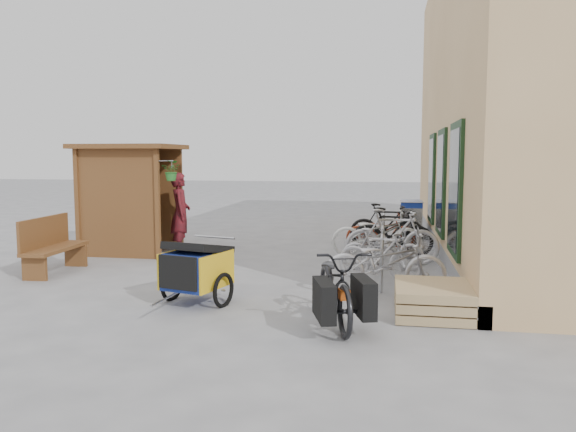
% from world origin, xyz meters
% --- Properties ---
extents(ground, '(80.00, 80.00, 0.00)m').
position_xyz_m(ground, '(0.00, 0.00, 0.00)').
color(ground, '#97979A').
extents(kiosk, '(2.49, 1.65, 2.40)m').
position_xyz_m(kiosk, '(-3.28, 2.47, 1.55)').
color(kiosk, brown).
rests_on(kiosk, ground).
extents(bike_rack, '(0.05, 5.35, 0.86)m').
position_xyz_m(bike_rack, '(2.30, 2.40, 0.52)').
color(bike_rack, '#A5A8AD').
rests_on(bike_rack, ground).
extents(pallet_stack, '(1.00, 1.20, 0.40)m').
position_xyz_m(pallet_stack, '(3.00, -1.40, 0.21)').
color(pallet_stack, tan).
rests_on(pallet_stack, ground).
extents(bench, '(0.59, 1.66, 1.04)m').
position_xyz_m(bench, '(-3.68, 0.23, 0.53)').
color(bench, brown).
rests_on(bench, ground).
extents(shopping_carts, '(0.56, 1.55, 1.00)m').
position_xyz_m(shopping_carts, '(3.00, 6.24, 0.59)').
color(shopping_carts, silver).
rests_on(shopping_carts, ground).
extents(child_trailer, '(1.06, 1.67, 0.96)m').
position_xyz_m(child_trailer, '(-0.34, -1.37, 0.53)').
color(child_trailer, navy).
rests_on(child_trailer, ground).
extents(cargo_bike, '(1.18, 2.01, 1.00)m').
position_xyz_m(cargo_bike, '(1.75, -2.04, 0.50)').
color(cargo_bike, black).
rests_on(cargo_bike, ground).
extents(person_kiosk, '(0.61, 0.76, 1.79)m').
position_xyz_m(person_kiosk, '(-2.08, 2.58, 0.90)').
color(person_kiosk, maroon).
rests_on(person_kiosk, ground).
extents(bike_0, '(1.94, 0.83, 0.99)m').
position_xyz_m(bike_0, '(2.35, -0.36, 0.50)').
color(bike_0, '#B1B0B5').
rests_on(bike_0, ground).
extents(bike_1, '(1.56, 0.90, 0.91)m').
position_xyz_m(bike_1, '(2.25, 0.59, 0.45)').
color(bike_1, '#B1B0B5').
rests_on(bike_1, ground).
extents(bike_2, '(1.55, 0.58, 0.81)m').
position_xyz_m(bike_2, '(2.30, 1.55, 0.40)').
color(bike_2, '#B1B0B5').
rests_on(bike_2, ground).
extents(bike_3, '(1.88, 0.64, 1.11)m').
position_xyz_m(bike_3, '(2.48, 2.09, 0.56)').
color(bike_3, '#B1B0B5').
rests_on(bike_3, ground).
extents(bike_4, '(1.94, 0.77, 1.00)m').
position_xyz_m(bike_4, '(2.16, 2.93, 0.50)').
color(bike_4, silver).
rests_on(bike_4, ground).
extents(bike_5, '(1.79, 0.67, 1.05)m').
position_xyz_m(bike_5, '(2.49, 3.15, 0.52)').
color(bike_5, black).
rests_on(bike_5, ground).
extents(bike_6, '(1.63, 0.71, 0.83)m').
position_xyz_m(bike_6, '(2.23, 4.05, 0.42)').
color(bike_6, maroon).
rests_on(bike_6, ground).
extents(bike_7, '(1.74, 0.57, 1.03)m').
position_xyz_m(bike_7, '(2.36, 4.35, 0.52)').
color(bike_7, black).
rests_on(bike_7, ground).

